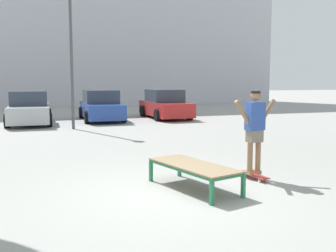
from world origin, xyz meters
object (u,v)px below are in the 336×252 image
object	(u,v)px
skateboard	(253,175)
light_post	(71,34)
car_silver	(29,109)
car_blue	(101,106)
car_red	(165,105)
skate_box	(194,167)
skater	(255,126)

from	to	relation	value
skateboard	light_post	bearing A→B (deg)	106.34
car_silver	car_blue	bearing A→B (deg)	11.27
car_blue	car_red	bearing A→B (deg)	1.01
skate_box	light_post	distance (m)	10.48
skateboard	car_red	size ratio (longest dim) A/B	0.19
car_silver	car_blue	world-z (taller)	same
car_blue	skate_box	bearing A→B (deg)	-91.22
skater	skateboard	bearing A→B (deg)	-82.28
car_red	skater	bearing A→B (deg)	-99.77
skater	light_post	distance (m)	10.28
car_silver	light_post	size ratio (longest dim) A/B	0.72
car_silver	car_red	size ratio (longest dim) A/B	1.00
light_post	skate_box	bearing A→B (deg)	-82.20
car_red	car_silver	bearing A→B (deg)	-173.81
skater	car_blue	distance (m)	12.72
skate_box	car_red	bearing A→B (deg)	74.44
skater	car_silver	xyz separation A→B (m)	(-4.52, 12.00, -0.38)
car_blue	car_red	size ratio (longest dim) A/B	0.99
car_blue	car_red	distance (m)	3.35
skate_box	car_silver	distance (m)	12.70
skate_box	skateboard	distance (m)	1.51
car_silver	car_red	bearing A→B (deg)	6.19
skater	light_post	world-z (taller)	light_post
skateboard	light_post	distance (m)	10.59
skater	car_blue	bearing A→B (deg)	95.25
skate_box	car_silver	size ratio (longest dim) A/B	0.48
skater	car_red	bearing A→B (deg)	80.23
car_silver	light_post	xyz separation A→B (m)	(1.73, -2.49, 3.13)
car_silver	car_red	world-z (taller)	same
skate_box	car_silver	bearing A→B (deg)	104.03
car_silver	light_post	world-z (taller)	light_post
skateboard	light_post	world-z (taller)	light_post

